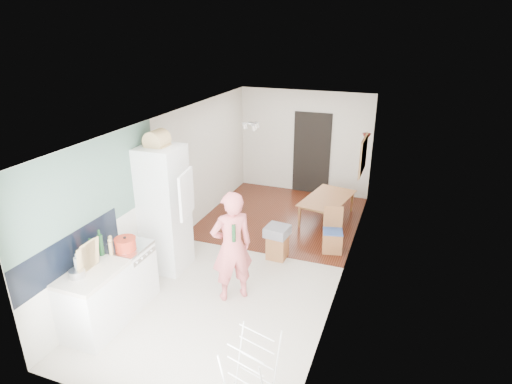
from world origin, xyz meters
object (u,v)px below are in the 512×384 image
Objects in this scene: person at (232,237)px; stool at (277,247)px; dining_table at (328,211)px; drying_rack at (251,375)px; dining_chair at (333,231)px.

person is 4.75× the size of stool.
stool is at bearing 174.73° from dining_table.
dining_table is 1.37× the size of drying_rack.
dining_table is at bearing 91.53° from dining_chair.
stool is (-0.53, -1.88, -0.00)m from dining_table.
dining_table is at bearing 74.32° from stool.
person reaches higher than drying_rack.
drying_rack reaches higher than stool.
stool is at bearing -143.07° from person.
person is at bearing -101.70° from stool.
stool is (0.28, 1.37, -0.81)m from person.
dining_table is 2.85× the size of stool.
person is at bearing 134.84° from drying_rack.
person reaches higher than dining_table.
drying_rack is (0.71, -3.17, 0.23)m from stool.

